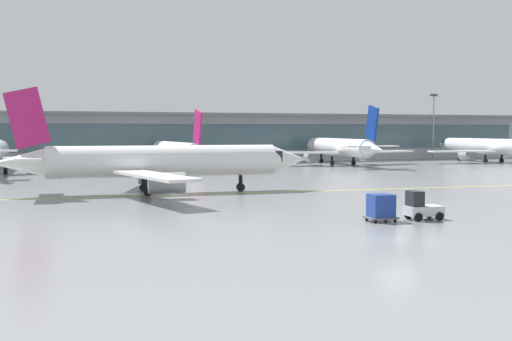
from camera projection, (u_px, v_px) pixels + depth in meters
ground_plane at (397, 240)px, 37.26m from camera, size 400.00×400.00×0.00m
taxiway_centreline_stripe at (169, 195)px, 62.28m from camera, size 109.58×10.33×0.01m
terminal_concourse at (135, 137)px, 119.83m from camera, size 187.02×11.00×9.60m
gate_airplane_2 at (177, 151)px, 104.76m from camera, size 26.73×28.75×9.53m
gate_airplane_3 at (340, 148)px, 114.33m from camera, size 29.30×31.56×10.45m
gate_airplane_4 at (489, 147)px, 123.03m from camera, size 28.35×30.49×10.10m
taxiing_regional_jet at (160, 162)px, 63.82m from camera, size 32.02×29.64×10.60m
baggage_tug at (421, 207)px, 45.40m from camera, size 2.71×1.81×2.10m
cargo_dolly_lead at (381, 207)px, 44.52m from camera, size 2.23×1.77×1.94m
apron_light_mast_1 at (433, 123)px, 135.42m from camera, size 1.80×0.36×14.03m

